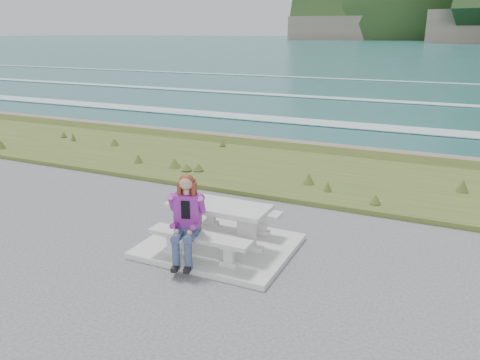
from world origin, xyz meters
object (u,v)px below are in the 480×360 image
Objects in this scene: bench_seaward at (236,212)px; bench_landward at (200,240)px; picnic_table at (219,213)px; seated_woman at (186,231)px.

bench_landward is at bearing -90.00° from bench_seaward.
picnic_table is 1.00× the size of bench_landward.
seated_woman is (-0.18, -0.13, 0.19)m from bench_landward.
bench_landward is at bearing -90.00° from picnic_table.
seated_woman reaches higher than bench_seaward.
bench_seaward is at bearing 90.00° from bench_landward.
seated_woman is at bearing -96.52° from bench_seaward.
seated_woman is (-0.18, -1.53, 0.19)m from bench_seaward.
bench_seaward is 1.24× the size of seated_woman.
bench_seaward is 1.55m from seated_woman.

